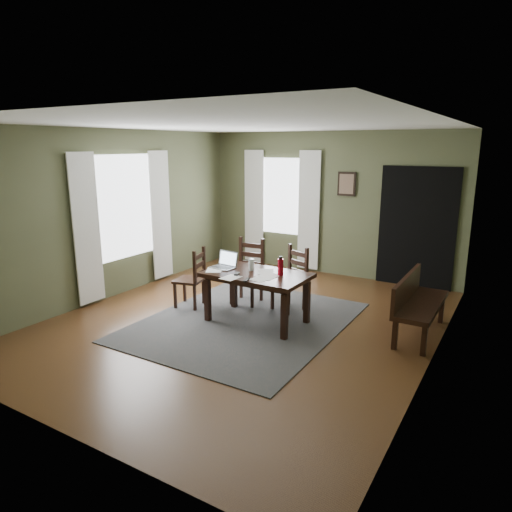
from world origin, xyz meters
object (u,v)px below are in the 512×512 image
Objects in this scene: chair_back_left at (248,272)px; chair_back_right at (291,280)px; bench at (416,300)px; laptop at (225,263)px; chair_end at (192,279)px; dining_table at (257,279)px; water_bottle at (280,267)px.

chair_back_left is 0.74m from chair_back_right.
laptop is at bearing 104.89° from bench.
chair_back_right is 1.82m from bench.
chair_end is 0.88m from chair_back_left.
dining_table is 0.57m from laptop.
water_bottle reaches higher than bench.
dining_table is 1.19m from chair_end.
chair_back_left is 3.80× the size of water_bottle.
chair_back_right is at bearing 103.31° from water_bottle.
bench is at bearing 19.83° from chair_back_right.
chair_back_left is at bearing 121.67° from chair_end.
water_bottle is at bearing 12.23° from dining_table.
chair_back_right is 2.64× the size of laptop.
water_bottle is (0.88, 0.04, 0.06)m from laptop.
bench is 2.66m from laptop.
bench is at bearing 20.36° from dining_table.
bench reaches higher than dining_table.
chair_back_right reaches higher than dining_table.
dining_table is 1.02× the size of bench.
bench is 3.86× the size of laptop.
bench is at bearing 21.01° from laptop.
chair_back_left reaches higher than chair_end.
chair_back_right is at bearing 76.71° from dining_table.
water_bottle is at bearing 8.62° from laptop.
dining_table is 0.75m from chair_back_right.
dining_table is at bearing -56.92° from chair_back_left.
bench is (2.56, 0.04, -0.02)m from chair_back_left.
chair_back_left reaches higher than dining_table.
chair_back_right is 0.76m from water_bottle.
chair_back_left is at bearing 146.25° from water_bottle.
water_bottle is (0.15, -0.64, 0.37)m from chair_back_right.
laptop is (0.63, -0.01, 0.33)m from chair_end.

